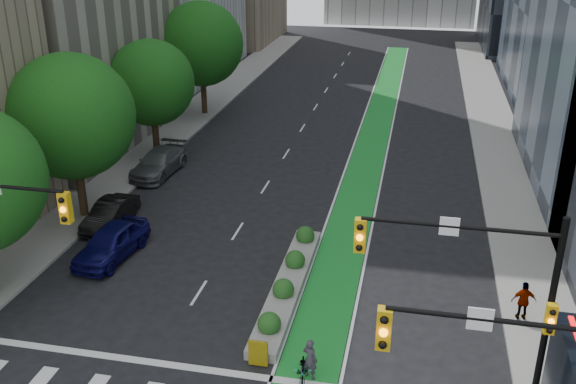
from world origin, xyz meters
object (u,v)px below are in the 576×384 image
at_px(median_planter, 288,282).
at_px(parked_car_left_far, 159,162).
at_px(pedestrian_far, 524,301).
at_px(parked_car_left_near, 111,242).
at_px(cyclist, 310,359).
at_px(parked_car_left_mid, 110,214).
at_px(bicycle, 303,371).

bearing_deg(median_planter, parked_car_left_far, 132.40).
relative_size(median_planter, pedestrian_far, 6.26).
bearing_deg(median_planter, parked_car_left_near, 172.69).
bearing_deg(cyclist, median_planter, -46.66).
distance_m(median_planter, pedestrian_far, 9.54).
height_order(parked_car_left_near, parked_car_left_mid, parked_car_left_near).
xyz_separation_m(cyclist, parked_car_left_far, (-12.60, 17.19, -0.03)).
distance_m(median_planter, parked_car_left_near, 8.78).
bearing_deg(pedestrian_far, cyclist, 26.76).
bearing_deg(bicycle, parked_car_left_mid, 131.24).
bearing_deg(parked_car_left_far, bicycle, -51.46).
height_order(parked_car_left_mid, pedestrian_far, pedestrian_far).
height_order(bicycle, parked_car_left_near, parked_car_left_near).
bearing_deg(cyclist, parked_car_left_near, -7.69).
bearing_deg(parked_car_left_near, median_planter, -1.10).
height_order(median_planter, parked_car_left_near, parked_car_left_near).
distance_m(parked_car_left_far, pedestrian_far, 23.59).
bearing_deg(parked_car_left_mid, median_planter, -20.14).
xyz_separation_m(median_planter, cyclist, (1.90, -5.47, 0.41)).
xyz_separation_m(cyclist, pedestrian_far, (7.60, 5.02, 0.19)).
bearing_deg(bicycle, cyclist, 48.36).
distance_m(median_planter, parked_car_left_mid, 11.17).
height_order(median_planter, bicycle, median_planter).
relative_size(cyclist, parked_car_left_near, 0.34).
relative_size(bicycle, parked_car_left_far, 0.33).
xyz_separation_m(cyclist, parked_car_left_mid, (-12.22, 9.73, -0.11)).
bearing_deg(parked_car_left_near, parked_car_left_mid, 123.48).
bearing_deg(bicycle, parked_car_left_far, 116.42).
distance_m(cyclist, parked_car_left_mid, 15.63).
height_order(median_planter, pedestrian_far, pedestrian_far).
bearing_deg(pedestrian_far, bicycle, 27.62).
height_order(cyclist, parked_car_left_near, parked_car_left_near).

